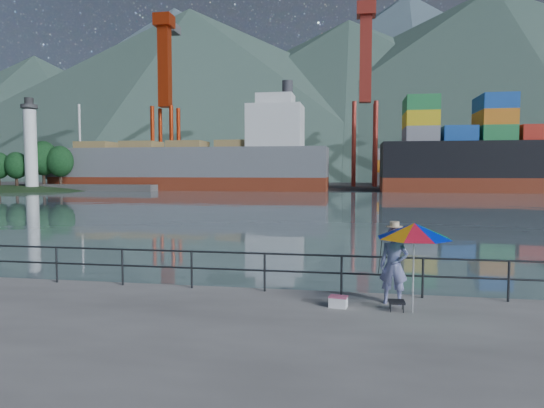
{
  "coord_description": "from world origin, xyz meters",
  "views": [
    {
      "loc": [
        3.31,
        -10.63,
        3.18
      ],
      "look_at": [
        0.46,
        6.0,
        2.0
      ],
      "focal_mm": 32.0,
      "sensor_mm": 36.0,
      "label": 1
    }
  ],
  "objects": [
    {
      "name": "ground",
      "position": [
        0.0,
        -3.5,
        -0.25
      ],
      "size": [
        24.0,
        11.0,
        0.5
      ],
      "primitive_type": "cube",
      "color": "slate",
      "rests_on": "ground"
    },
    {
      "name": "harbor_water",
      "position": [
        0.0,
        130.0,
        0.0
      ],
      "size": [
        500.0,
        280.0,
        0.0
      ],
      "primitive_type": "cube",
      "color": "slate",
      "rests_on": "ground"
    },
    {
      "name": "far_dock",
      "position": [
        10.0,
        93.0,
        0.0
      ],
      "size": [
        200.0,
        40.0,
        0.4
      ],
      "primitive_type": "cube",
      "color": "#514F4C",
      "rests_on": "ground"
    },
    {
      "name": "guardrail",
      "position": [
        0.0,
        1.7,
        0.52
      ],
      "size": [
        22.0,
        0.06,
        1.03
      ],
      "color": "#2D3033",
      "rests_on": "ground"
    },
    {
      "name": "mountains",
      "position": [
        38.82,
        207.75,
        35.55
      ],
      "size": [
        600.0,
        332.8,
        80.0
      ],
      "color": "#385147",
      "rests_on": "ground"
    },
    {
      "name": "lighthouse_islet",
      "position": [
        -54.97,
        61.99,
        0.26
      ],
      "size": [
        48.0,
        26.4,
        19.2
      ],
      "color": "#263F1E",
      "rests_on": "ground"
    },
    {
      "name": "port_cranes",
      "position": [
        31.0,
        84.0,
        16.0
      ],
      "size": [
        116.0,
        28.0,
        38.4
      ],
      "color": "red",
      "rests_on": "ground"
    },
    {
      "name": "container_stacks",
      "position": [
        35.21,
        94.41,
        2.95
      ],
      "size": [
        58.0,
        8.4,
        7.8
      ],
      "color": "gray",
      "rests_on": "ground"
    },
    {
      "name": "fisherman",
      "position": [
        4.24,
        1.06,
        0.91
      ],
      "size": [
        0.72,
        0.52,
        1.82
      ],
      "primitive_type": "imported",
      "rotation": [
        0.0,
        0.0,
        -0.13
      ],
      "color": "navy",
      "rests_on": "ground"
    },
    {
      "name": "beach_umbrella",
      "position": [
        4.61,
        0.36,
        1.85
      ],
      "size": [
        2.18,
        2.18,
        2.02
      ],
      "color": "white",
      "rests_on": "ground"
    },
    {
      "name": "folding_stool",
      "position": [
        4.27,
        0.45,
        0.12
      ],
      "size": [
        0.36,
        0.36,
        0.23
      ],
      "color": "black",
      "rests_on": "ground"
    },
    {
      "name": "cooler_bag",
      "position": [
        2.96,
        0.53,
        0.12
      ],
      "size": [
        0.44,
        0.33,
        0.23
      ],
      "primitive_type": "cube",
      "rotation": [
        0.0,
        0.0,
        -0.17
      ],
      "color": "white",
      "rests_on": "ground"
    },
    {
      "name": "fishing_rod",
      "position": [
        3.97,
        1.97,
        0.0
      ],
      "size": [
        0.03,
        1.72,
        1.21
      ],
      "primitive_type": "cylinder",
      "rotation": [
        0.96,
        0.0,
        -0.01
      ],
      "color": "black",
      "rests_on": "ground"
    },
    {
      "name": "bulk_carrier",
      "position": [
        -23.44,
        70.1,
        4.17
      ],
      "size": [
        48.37,
        8.37,
        14.5
      ],
      "color": "maroon",
      "rests_on": "ground"
    }
  ]
}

